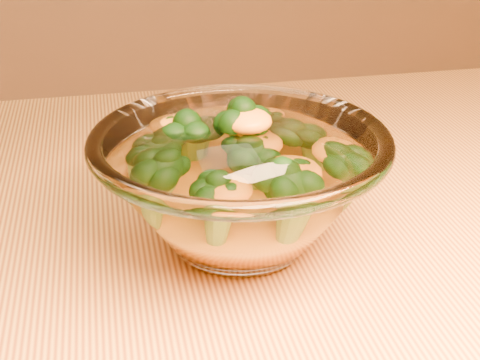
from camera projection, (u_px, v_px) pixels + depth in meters
The scene contains 4 objects.
table at pixel (245, 321), 0.64m from camera, with size 1.20×0.80×0.75m.
glass_bowl at pixel (240, 186), 0.56m from camera, with size 0.25×0.25×0.11m.
cheese_sauce at pixel (240, 210), 0.57m from camera, with size 0.14×0.14×0.04m, color orange.
broccoli_heap at pixel (235, 164), 0.55m from camera, with size 0.18×0.16×0.08m.
Camera 1 is at (-0.11, -0.50, 1.06)m, focal length 50.00 mm.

